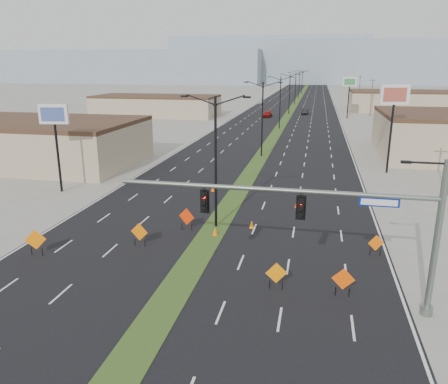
% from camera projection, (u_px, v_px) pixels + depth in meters
% --- Properties ---
extents(ground, '(600.00, 600.00, 0.00)m').
position_uv_depth(ground, '(165.00, 306.00, 22.81)').
color(ground, gray).
rests_on(ground, ground).
extents(road_surface, '(25.00, 400.00, 0.02)m').
position_uv_depth(road_surface, '(290.00, 112.00, 116.74)').
color(road_surface, black).
rests_on(road_surface, ground).
extents(median_strip, '(2.00, 400.00, 0.04)m').
position_uv_depth(median_strip, '(290.00, 112.00, 116.74)').
color(median_strip, '#314F1C').
rests_on(median_strip, ground).
extents(building_sw_far, '(30.00, 14.00, 4.50)m').
position_uv_depth(building_sw_far, '(156.00, 107.00, 108.39)').
color(building_sw_far, tan).
rests_on(building_sw_far, ground).
extents(building_se_far, '(44.00, 16.00, 5.00)m').
position_uv_depth(building_se_far, '(434.00, 102.00, 117.88)').
color(building_se_far, tan).
rests_on(building_se_far, ground).
extents(mesa_west, '(180.00, 50.00, 22.00)m').
position_uv_depth(mesa_west, '(135.00, 67.00, 306.62)').
color(mesa_west, '#8B9CAC').
rests_on(mesa_west, ground).
extents(mesa_center, '(220.00, 50.00, 28.00)m').
position_uv_depth(mesa_center, '(370.00, 62.00, 292.75)').
color(mesa_center, '#8B9CAC').
rests_on(mesa_center, ground).
extents(mesa_backdrop, '(140.00, 50.00, 32.00)m').
position_uv_depth(mesa_backdrop, '(269.00, 60.00, 324.90)').
color(mesa_backdrop, '#8B9CAC').
rests_on(mesa_backdrop, ground).
extents(signal_mast, '(16.30, 0.60, 8.00)m').
position_uv_depth(signal_mast, '(338.00, 219.00, 21.64)').
color(signal_mast, slate).
rests_on(signal_mast, ground).
extents(streetlight_0, '(5.15, 0.24, 10.02)m').
position_uv_depth(streetlight_0, '(216.00, 159.00, 32.57)').
color(streetlight_0, black).
rests_on(streetlight_0, ground).
extents(streetlight_1, '(5.15, 0.24, 10.02)m').
position_uv_depth(streetlight_1, '(262.00, 117.00, 58.87)').
color(streetlight_1, black).
rests_on(streetlight_1, ground).
extents(streetlight_2, '(5.15, 0.24, 10.02)m').
position_uv_depth(streetlight_2, '(280.00, 101.00, 85.17)').
color(streetlight_2, black).
rests_on(streetlight_2, ground).
extents(streetlight_3, '(5.15, 0.24, 10.02)m').
position_uv_depth(streetlight_3, '(290.00, 93.00, 111.47)').
color(streetlight_3, black).
rests_on(streetlight_3, ground).
extents(streetlight_4, '(5.15, 0.24, 10.02)m').
position_uv_depth(streetlight_4, '(295.00, 87.00, 137.78)').
color(streetlight_4, black).
rests_on(streetlight_4, ground).
extents(streetlight_5, '(5.15, 0.24, 10.02)m').
position_uv_depth(streetlight_5, '(299.00, 84.00, 164.08)').
color(streetlight_5, black).
rests_on(streetlight_5, ground).
extents(streetlight_6, '(5.15, 0.24, 10.02)m').
position_uv_depth(streetlight_6, '(302.00, 81.00, 190.38)').
color(streetlight_6, black).
rests_on(streetlight_6, ground).
extents(utility_pole_1, '(1.60, 0.20, 9.00)m').
position_uv_depth(utility_pole_1, '(394.00, 111.00, 73.89)').
color(utility_pole_1, '#4C3823').
rests_on(utility_pole_1, ground).
extents(utility_pole_2, '(1.60, 0.20, 9.00)m').
position_uv_depth(utility_pole_2, '(371.00, 97.00, 106.76)').
color(utility_pole_2, '#4C3823').
rests_on(utility_pole_2, ground).
extents(utility_pole_3, '(1.60, 0.20, 9.00)m').
position_uv_depth(utility_pole_3, '(359.00, 89.00, 139.64)').
color(utility_pole_3, '#4C3823').
rests_on(utility_pole_3, ground).
extents(car_left, '(2.22, 4.66, 1.54)m').
position_uv_depth(car_left, '(267.00, 114.00, 105.92)').
color(car_left, maroon).
rests_on(car_left, ground).
extents(car_mid, '(1.84, 4.55, 1.47)m').
position_uv_depth(car_mid, '(305.00, 111.00, 112.17)').
color(car_mid, black).
rests_on(car_mid, ground).
extents(car_far, '(2.31, 5.08, 1.44)m').
position_uv_depth(car_far, '(261.00, 102.00, 142.40)').
color(car_far, silver).
rests_on(car_far, ground).
extents(construction_sign_0, '(1.28, 0.55, 1.82)m').
position_uv_depth(construction_sign_0, '(35.00, 240.00, 28.58)').
color(construction_sign_0, orange).
rests_on(construction_sign_0, ground).
extents(construction_sign_1, '(1.28, 0.20, 1.71)m').
position_uv_depth(construction_sign_1, '(139.00, 233.00, 30.11)').
color(construction_sign_1, '#DA6604').
rests_on(construction_sign_1, ground).
extents(construction_sign_2, '(1.28, 0.40, 1.76)m').
position_uv_depth(construction_sign_2, '(187.00, 217.00, 33.03)').
color(construction_sign_2, red).
rests_on(construction_sign_2, ground).
extents(construction_sign_3, '(1.19, 0.34, 1.63)m').
position_uv_depth(construction_sign_3, '(276.00, 274.00, 24.26)').
color(construction_sign_3, orange).
rests_on(construction_sign_3, ground).
extents(construction_sign_4, '(1.24, 0.09, 1.65)m').
position_uv_depth(construction_sign_4, '(343.00, 280.00, 23.54)').
color(construction_sign_4, '#E34904').
rests_on(construction_sign_4, ground).
extents(construction_sign_5, '(1.04, 0.43, 1.46)m').
position_uv_depth(construction_sign_5, '(376.00, 244.00, 28.61)').
color(construction_sign_5, '#EA5804').
rests_on(construction_sign_5, ground).
extents(cone_0, '(0.49, 0.49, 0.62)m').
position_uv_depth(cone_0, '(252.00, 224.00, 33.66)').
color(cone_0, orange).
rests_on(cone_0, ground).
extents(cone_1, '(0.51, 0.51, 0.68)m').
position_uv_depth(cone_1, '(215.00, 232.00, 32.11)').
color(cone_1, '#DF6804').
rests_on(cone_1, ground).
extents(cone_2, '(0.43, 0.43, 0.55)m').
position_uv_depth(cone_2, '(296.00, 205.00, 38.45)').
color(cone_2, '#FF3805').
rests_on(cone_2, ground).
extents(cone_3, '(0.52, 0.52, 0.65)m').
position_uv_depth(cone_3, '(213.00, 188.00, 43.47)').
color(cone_3, '#FF4E05').
rests_on(cone_3, ground).
extents(pole_sign_west, '(2.82, 0.84, 8.58)m').
position_uv_depth(pole_sign_west, '(54.00, 122.00, 41.68)').
color(pole_sign_west, black).
rests_on(pole_sign_west, ground).
extents(pole_sign_east_near, '(3.27, 1.16, 10.07)m').
position_uv_depth(pole_sign_east_near, '(394.00, 101.00, 48.91)').
color(pole_sign_east_near, black).
rests_on(pole_sign_east_near, ground).
extents(pole_sign_east_far, '(3.10, 0.72, 9.46)m').
position_uv_depth(pole_sign_east_far, '(349.00, 85.00, 101.77)').
color(pole_sign_east_far, black).
rests_on(pole_sign_east_far, ground).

